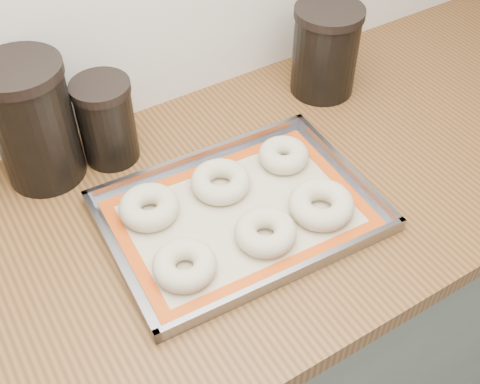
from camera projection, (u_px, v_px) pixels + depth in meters
cabinet at (250, 329)px, 1.43m from camera, size 3.00×0.65×0.86m
countertop at (253, 198)px, 1.11m from camera, size 3.06×0.68×0.04m
baking_tray at (240, 213)px, 1.05m from camera, size 0.48×0.35×0.03m
baking_mat at (240, 214)px, 1.05m from camera, size 0.43×0.31×0.00m
bagel_front_left at (185, 265)px, 0.95m from camera, size 0.11×0.11×0.04m
bagel_front_mid at (265, 232)px, 1.00m from camera, size 0.12×0.12×0.04m
bagel_front_right at (321, 205)px, 1.04m from camera, size 0.15×0.15×0.04m
bagel_back_left at (149, 207)px, 1.04m from camera, size 0.13×0.13×0.04m
bagel_back_mid at (220, 182)px, 1.08m from camera, size 0.13×0.13×0.04m
bagel_back_right at (284, 155)px, 1.13m from camera, size 0.10×0.10×0.04m
canister_left at (33, 123)px, 1.05m from camera, size 0.15×0.15×0.24m
canister_mid at (106, 121)px, 1.11m from camera, size 0.11×0.11×0.17m
canister_right at (325, 50)px, 1.25m from camera, size 0.14×0.14×0.19m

